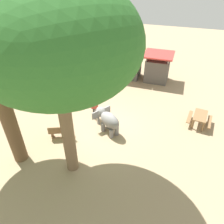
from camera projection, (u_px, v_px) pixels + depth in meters
The scene contains 9 objects.
ground_plane at pixel (104, 129), 13.81m from camera, with size 60.00×60.00×0.00m, color tan.
elephant at pixel (108, 119), 13.11m from camera, with size 1.98×1.80×1.44m.
person_handler at pixel (95, 106), 14.26m from camera, with size 0.35×0.42×1.62m.
shade_tree_secondary at pixel (54, 43), 7.48m from camera, with size 6.48×5.94×8.84m.
wooden_bench at pixel (60, 131), 12.85m from camera, with size 1.44×0.94×0.88m.
picnic_table_near at pixel (65, 96), 16.13m from camera, with size 2.11×2.11×0.78m.
picnic_table_far at pixel (200, 117), 13.85m from camera, with size 1.66×1.68×0.78m.
market_stall_orange at pixel (129, 65), 19.63m from camera, with size 2.50×2.50×2.52m.
market_stall_red at pixel (157, 69), 18.95m from camera, with size 2.50×2.50×2.52m.
Camera 1 is at (3.90, -9.99, 8.79)m, focal length 34.01 mm.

